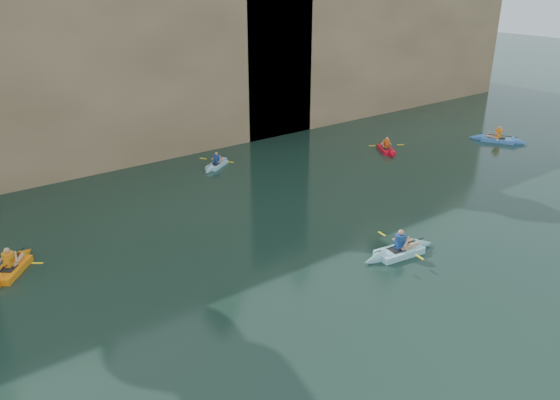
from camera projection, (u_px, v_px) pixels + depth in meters
ground at (417, 394)px, 14.37m from camera, size 160.00×160.00×0.00m
cliff at (52, 43)px, 34.14m from camera, size 70.00×16.00×12.00m
cliff_slab_center at (129, 60)px, 29.90m from camera, size 24.00×2.40×11.40m
cliff_slab_east at (383, 46)px, 41.19m from camera, size 26.00×2.40×9.84m
sea_cave_center at (31, 154)px, 27.73m from camera, size 3.50×1.00×3.20m
sea_cave_east at (257, 104)px, 35.17m from camera, size 5.00×1.00×4.50m
kayaker_orange at (11, 269)px, 20.01m from camera, size 2.68×3.08×1.27m
kayaker_ltblue_near at (399, 251)px, 21.24m from camera, size 3.48×2.61×1.35m
kayaker_red_far at (386, 149)px, 33.29m from camera, size 2.07×2.94×1.10m
kayaker_ltblue_mid at (217, 164)px, 30.73m from camera, size 2.66×2.02×1.04m
kayaker_blue_east at (498, 139)px, 35.11m from camera, size 2.43×3.51×1.28m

